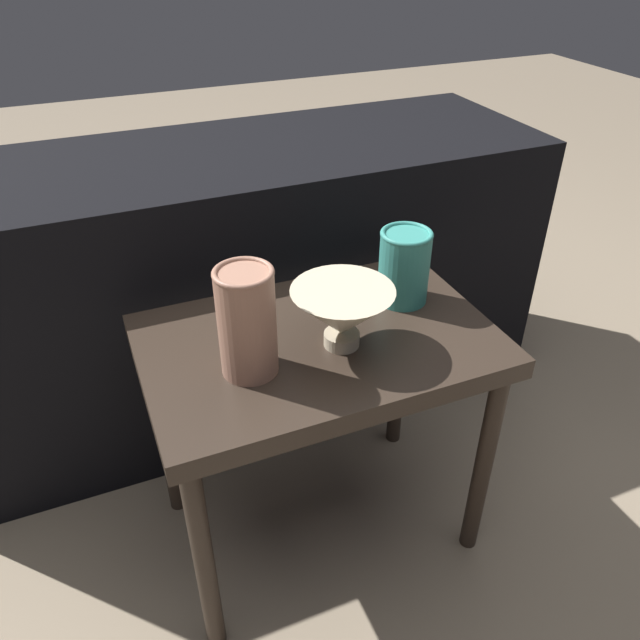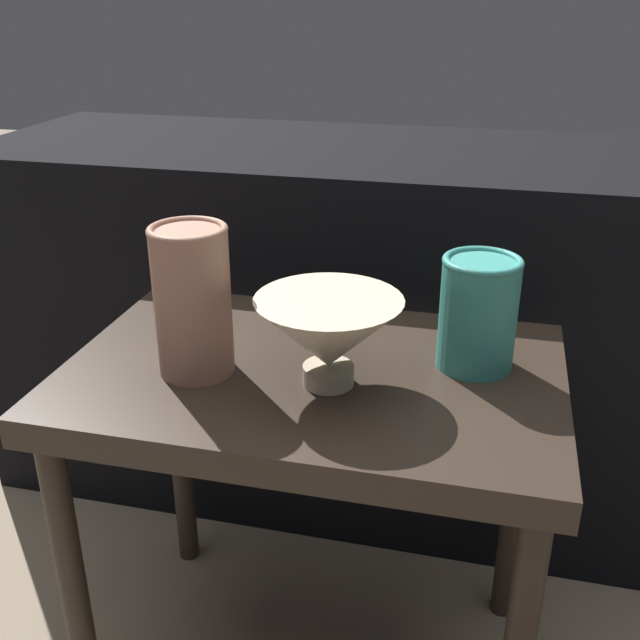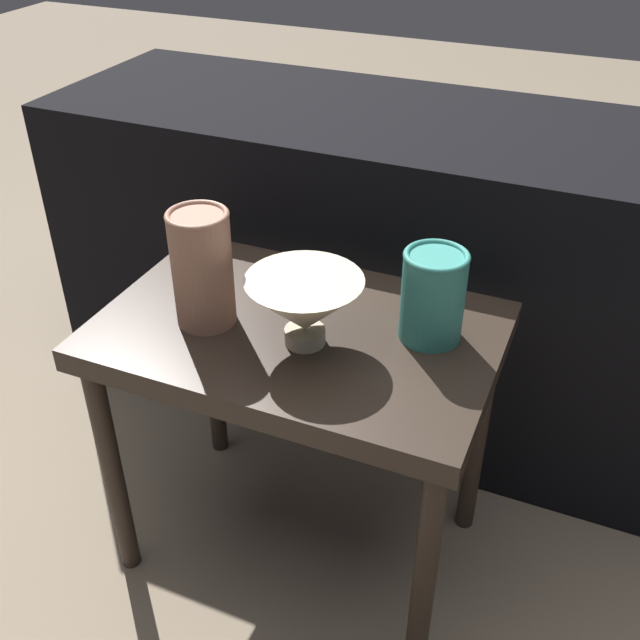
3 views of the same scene
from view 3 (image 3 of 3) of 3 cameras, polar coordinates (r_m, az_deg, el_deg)
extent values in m
plane|color=#7F705B|center=(1.56, -1.36, -16.46)|extent=(8.00, 8.00, 0.00)
cube|color=#2D231C|center=(1.22, -1.67, -1.19)|extent=(0.64, 0.42, 0.04)
cylinder|color=#2D231C|center=(1.40, -15.51, -11.13)|extent=(0.04, 0.04, 0.48)
cylinder|color=#2D231C|center=(1.21, 7.94, -19.01)|extent=(0.04, 0.04, 0.48)
cylinder|color=#2D231C|center=(1.61, -8.22, -3.18)|extent=(0.04, 0.04, 0.48)
cylinder|color=#2D231C|center=(1.45, 11.91, -8.51)|extent=(0.04, 0.04, 0.48)
cube|color=black|center=(1.71, 5.73, 4.00)|extent=(1.52, 0.50, 0.70)
cylinder|color=#C1B293|center=(1.16, -1.16, -1.20)|extent=(0.06, 0.06, 0.02)
cone|color=#C1B293|center=(1.13, -1.19, 1.15)|extent=(0.18, 0.18, 0.09)
cylinder|color=#996B56|center=(1.18, -8.95, 3.79)|extent=(0.10, 0.10, 0.19)
torus|color=#996B56|center=(1.14, -9.36, 7.88)|extent=(0.10, 0.10, 0.01)
cylinder|color=teal|center=(1.15, 8.58, 1.73)|extent=(0.10, 0.10, 0.14)
torus|color=teal|center=(1.12, 8.89, 4.83)|extent=(0.10, 0.10, 0.01)
camera|label=1|loc=(0.78, -66.75, 13.21)|focal=35.00mm
camera|label=2|loc=(0.31, -34.39, -19.79)|focal=42.00mm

